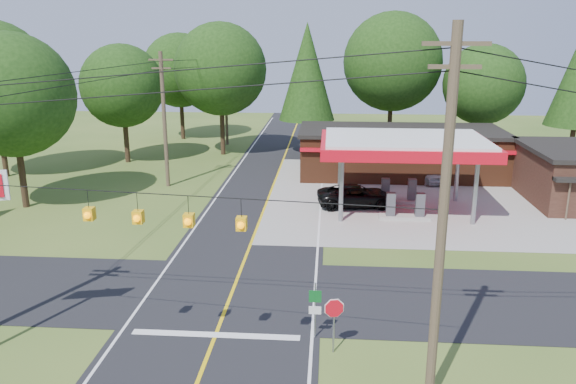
# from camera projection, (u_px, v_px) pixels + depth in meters

# --- Properties ---
(ground) EXTENTS (120.00, 120.00, 0.00)m
(ground) POSITION_uv_depth(u_px,v_px,m) (232.00, 294.00, 24.97)
(ground) COLOR #3C5A1F
(ground) RESTS_ON ground
(main_highway) EXTENTS (8.00, 120.00, 0.02)m
(main_highway) POSITION_uv_depth(u_px,v_px,m) (232.00, 294.00, 24.97)
(main_highway) COLOR black
(main_highway) RESTS_ON ground
(cross_road) EXTENTS (70.00, 7.00, 0.02)m
(cross_road) POSITION_uv_depth(u_px,v_px,m) (232.00, 294.00, 24.97)
(cross_road) COLOR black
(cross_road) RESTS_ON ground
(lane_center_yellow) EXTENTS (0.15, 110.00, 0.00)m
(lane_center_yellow) POSITION_uv_depth(u_px,v_px,m) (232.00, 293.00, 24.97)
(lane_center_yellow) COLOR yellow
(lane_center_yellow) RESTS_ON main_highway
(gas_canopy) EXTENTS (10.60, 7.40, 4.88)m
(gas_canopy) POSITION_uv_depth(u_px,v_px,m) (405.00, 147.00, 35.66)
(gas_canopy) COLOR gray
(gas_canopy) RESTS_ON ground
(convenience_store) EXTENTS (16.40, 7.55, 3.80)m
(convenience_store) POSITION_uv_depth(u_px,v_px,m) (400.00, 152.00, 45.81)
(convenience_store) COLOR #5D2F1A
(convenience_store) RESTS_ON ground
(utility_pole_near_right) EXTENTS (1.80, 0.30, 11.50)m
(utility_pole_near_right) POSITION_uv_depth(u_px,v_px,m) (443.00, 221.00, 16.11)
(utility_pole_near_right) COLOR #473828
(utility_pole_near_right) RESTS_ON ground
(utility_pole_far_left) EXTENTS (1.80, 0.30, 10.00)m
(utility_pole_far_left) POSITION_uv_depth(u_px,v_px,m) (164.00, 118.00, 41.42)
(utility_pole_far_left) COLOR #473828
(utility_pole_far_left) RESTS_ON ground
(utility_pole_north) EXTENTS (0.30, 0.30, 9.50)m
(utility_pole_north) POSITION_uv_depth(u_px,v_px,m) (226.00, 99.00, 57.76)
(utility_pole_north) COLOR #473828
(utility_pole_north) RESTS_ON ground
(overhead_beacons) EXTENTS (17.04, 2.04, 1.03)m
(overhead_beacons) POSITION_uv_depth(u_px,v_px,m) (162.00, 197.00, 17.61)
(overhead_beacons) COLOR black
(overhead_beacons) RESTS_ON ground
(treeline_backdrop) EXTENTS (70.27, 51.59, 13.30)m
(treeline_backdrop) POSITION_uv_depth(u_px,v_px,m) (289.00, 81.00, 45.94)
(treeline_backdrop) COLOR #332316
(treeline_backdrop) RESTS_ON ground
(suv_car) EXTENTS (5.92, 5.92, 1.46)m
(suv_car) POSITION_uv_depth(u_px,v_px,m) (357.00, 196.00, 37.49)
(suv_car) COLOR black
(suv_car) RESTS_ON ground
(sedan_car) EXTENTS (5.37, 5.37, 1.48)m
(sedan_car) POSITION_uv_depth(u_px,v_px,m) (428.00, 172.00, 44.08)
(sedan_car) COLOR silver
(sedan_car) RESTS_ON ground
(octagonal_stop_sign) EXTENTS (0.74, 0.22, 2.14)m
(octagonal_stop_sign) POSITION_uv_depth(u_px,v_px,m) (334.00, 313.00, 19.95)
(octagonal_stop_sign) COLOR gray
(octagonal_stop_sign) RESTS_ON ground
(route_sign_post) EXTENTS (0.47, 0.09, 2.28)m
(route_sign_post) POSITION_uv_depth(u_px,v_px,m) (315.00, 306.00, 20.95)
(route_sign_post) COLOR gray
(route_sign_post) RESTS_ON ground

